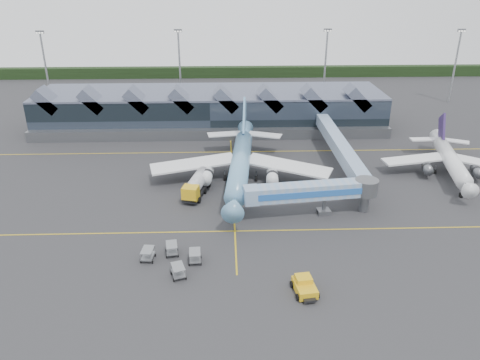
{
  "coord_description": "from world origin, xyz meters",
  "views": [
    {
      "loc": [
        -1.38,
        -73.7,
        38.95
      ],
      "look_at": [
        1.14,
        1.07,
        5.0
      ],
      "focal_mm": 35.0,
      "sensor_mm": 36.0,
      "label": 1
    }
  ],
  "objects_px": {
    "main_airliner": "(241,162)",
    "regional_jet": "(450,159)",
    "pushback_tug": "(305,286)",
    "jet_bridge": "(320,191)",
    "fuel_truck": "(197,183)"
  },
  "relations": [
    {
      "from": "regional_jet",
      "to": "jet_bridge",
      "type": "bearing_deg",
      "value": -139.24
    },
    {
      "from": "jet_bridge",
      "to": "regional_jet",
      "type": "bearing_deg",
      "value": 21.6
    },
    {
      "from": "regional_jet",
      "to": "fuel_truck",
      "type": "distance_m",
      "value": 52.02
    },
    {
      "from": "main_airliner",
      "to": "jet_bridge",
      "type": "bearing_deg",
      "value": -43.54
    },
    {
      "from": "regional_jet",
      "to": "jet_bridge",
      "type": "distance_m",
      "value": 34.36
    },
    {
      "from": "regional_jet",
      "to": "pushback_tug",
      "type": "height_order",
      "value": "regional_jet"
    },
    {
      "from": "jet_bridge",
      "to": "fuel_truck",
      "type": "relative_size",
      "value": 2.1
    },
    {
      "from": "main_airliner",
      "to": "fuel_truck",
      "type": "relative_size",
      "value": 3.78
    },
    {
      "from": "jet_bridge",
      "to": "fuel_truck",
      "type": "height_order",
      "value": "jet_bridge"
    },
    {
      "from": "regional_jet",
      "to": "pushback_tug",
      "type": "distance_m",
      "value": 52.23
    },
    {
      "from": "main_airliner",
      "to": "jet_bridge",
      "type": "distance_m",
      "value": 19.77
    },
    {
      "from": "main_airliner",
      "to": "regional_jet",
      "type": "height_order",
      "value": "main_airliner"
    },
    {
      "from": "regional_jet",
      "to": "pushback_tug",
      "type": "relative_size",
      "value": 6.04
    },
    {
      "from": "main_airliner",
      "to": "pushback_tug",
      "type": "distance_m",
      "value": 36.99
    },
    {
      "from": "main_airliner",
      "to": "pushback_tug",
      "type": "relative_size",
      "value": 8.57
    }
  ]
}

